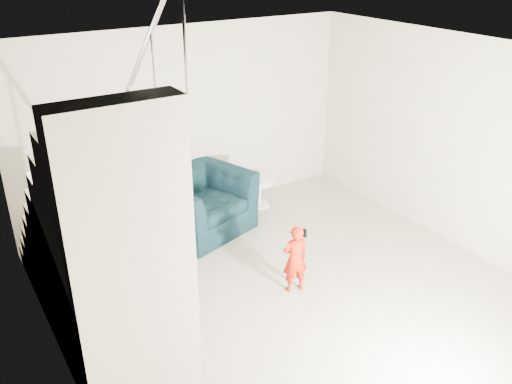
{
  "coord_description": "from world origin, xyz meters",
  "views": [
    {
      "loc": [
        -3.11,
        -3.95,
        3.69
      ],
      "look_at": [
        0.15,
        1.2,
        0.85
      ],
      "focal_mm": 38.0,
      "sensor_mm": 36.0,
      "label": 1
    }
  ],
  "objects_px": {
    "side_table": "(259,188)",
    "toddler": "(295,259)",
    "staircase": "(102,258)",
    "armchair": "(201,203)"
  },
  "relations": [
    {
      "from": "armchair",
      "to": "toddler",
      "type": "relative_size",
      "value": 1.51
    },
    {
      "from": "side_table",
      "to": "staircase",
      "type": "distance_m",
      "value": 3.45
    },
    {
      "from": "side_table",
      "to": "toddler",
      "type": "bearing_deg",
      "value": -112.07
    },
    {
      "from": "armchair",
      "to": "staircase",
      "type": "distance_m",
      "value": 2.45
    },
    {
      "from": "toddler",
      "to": "staircase",
      "type": "bearing_deg",
      "value": 3.12
    },
    {
      "from": "armchair",
      "to": "side_table",
      "type": "bearing_deg",
      "value": -6.54
    },
    {
      "from": "toddler",
      "to": "side_table",
      "type": "distance_m",
      "value": 2.23
    },
    {
      "from": "toddler",
      "to": "staircase",
      "type": "distance_m",
      "value": 2.15
    },
    {
      "from": "armchair",
      "to": "staircase",
      "type": "bearing_deg",
      "value": -156.68
    },
    {
      "from": "armchair",
      "to": "staircase",
      "type": "height_order",
      "value": "staircase"
    }
  ]
}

